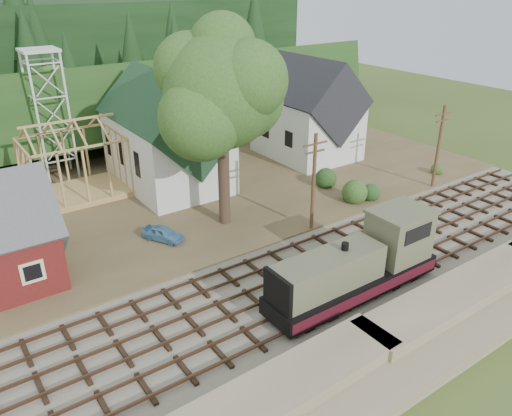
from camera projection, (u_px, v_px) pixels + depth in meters
ground at (281, 292)px, 31.92m from camera, size 140.00×140.00×0.00m
embankment at (382, 370)px, 25.62m from camera, size 64.00×5.00×1.60m
railroad_bed at (281, 291)px, 31.89m from camera, size 64.00×11.00×0.16m
village_flat at (160, 196)px, 45.21m from camera, size 64.00×26.00×0.30m
hillside at (79, 135)px, 63.07m from camera, size 70.00×28.96×12.74m
ridge at (46, 109)px, 74.93m from camera, size 80.00×20.00×12.00m
church at (168, 135)px, 45.35m from camera, size 8.40×15.17×13.00m
farmhouse at (307, 114)px, 53.27m from camera, size 8.40×10.80×10.60m
timber_frame at (75, 165)px, 43.74m from camera, size 8.20×6.20×6.99m
lattice_tower at (43, 76)px, 45.30m from camera, size 3.20×3.20×12.12m
big_tree at (223, 99)px, 36.17m from camera, size 10.90×8.40×14.70m
telegraph_pole_near at (314, 181)px, 37.60m from camera, size 2.20×0.28×8.00m
telegraph_pole_far at (439, 146)px, 45.38m from camera, size 2.20×0.28×8.00m
locomotive at (360, 265)px, 30.77m from camera, size 12.08×3.02×4.83m
car_blue at (163, 233)px, 37.27m from camera, size 2.77×3.50×1.12m
car_red at (318, 154)px, 53.56m from camera, size 4.48×2.50×1.19m
patio_set at (37, 255)px, 31.53m from camera, size 2.11×2.11×2.35m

